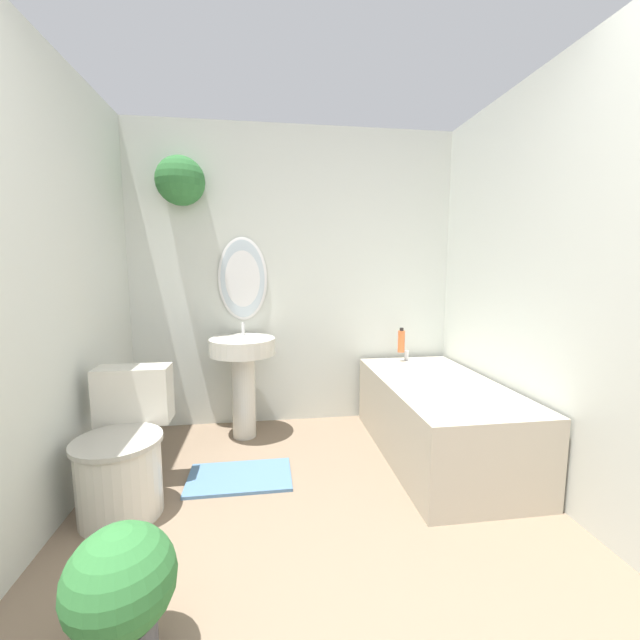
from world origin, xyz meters
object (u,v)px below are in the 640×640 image
object	(u,v)px
toilet	(124,455)
potted_plant	(121,589)
shampoo_bottle	(401,341)
pedestal_sink	(243,367)
bathtub	(438,416)

from	to	relation	value
toilet	potted_plant	distance (m)	0.95
toilet	potted_plant	bearing A→B (deg)	-72.01
shampoo_bottle	potted_plant	size ratio (longest dim) A/B	0.42
pedestal_sink	potted_plant	xyz separation A→B (m)	(-0.29, -1.73, -0.27)
pedestal_sink	bathtub	bearing A→B (deg)	-20.28
toilet	bathtub	world-z (taller)	toilet
toilet	potted_plant	xyz separation A→B (m)	(0.29, -0.91, -0.02)
shampoo_bottle	toilet	bearing A→B (deg)	-153.54
bathtub	shampoo_bottle	size ratio (longest dim) A/B	7.25
toilet	bathtub	xyz separation A→B (m)	(1.92, 0.33, -0.02)
toilet	bathtub	bearing A→B (deg)	9.87
bathtub	potted_plant	bearing A→B (deg)	-142.67
bathtub	shampoo_bottle	world-z (taller)	shampoo_bottle
bathtub	potted_plant	size ratio (longest dim) A/B	3.04
bathtub	potted_plant	distance (m)	2.05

